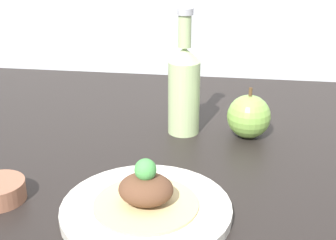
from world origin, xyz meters
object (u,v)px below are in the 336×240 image
object	(u,v)px
plate	(146,208)
cider_bottle	(184,87)
apple	(249,116)
plated_food	(146,191)

from	to	relation	value
plate	cider_bottle	xyz separation A→B (cm)	(1.93, 29.98, 8.56)
cider_bottle	apple	world-z (taller)	cider_bottle
cider_bottle	apple	bearing A→B (deg)	-1.98
plated_food	apple	xyz separation A→B (cm)	(14.71, 29.53, 0.45)
plate	apple	size ratio (longest dim) A/B	2.43
plate	cider_bottle	bearing A→B (deg)	86.32
plate	plated_food	bearing A→B (deg)	0.00
cider_bottle	plate	bearing A→B (deg)	-93.68
plate	cider_bottle	size ratio (longest dim) A/B	1.00
plate	apple	xyz separation A→B (cm)	(14.71, 29.53, 3.26)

